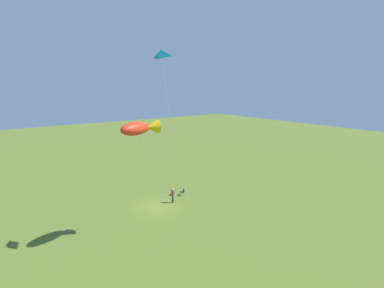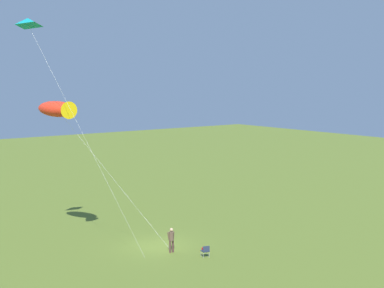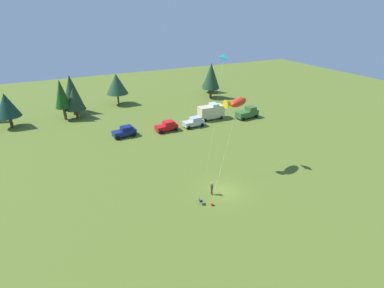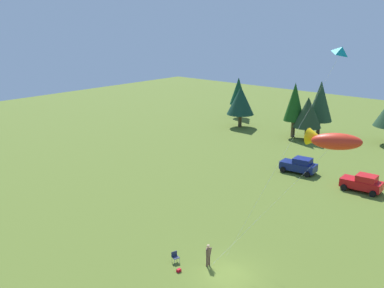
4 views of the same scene
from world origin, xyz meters
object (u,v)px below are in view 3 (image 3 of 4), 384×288
(car_red_sedan, at_px, (167,126))
(backpack_on_grass, at_px, (212,205))
(person_kite_flyer, at_px, (212,187))
(kite_delta_teal, at_px, (224,57))
(truck_green_flatbed, at_px, (248,113))
(folding_chair, at_px, (201,201))
(car_navy_hatch, at_px, (125,132))
(van_camper_beige, at_px, (211,112))
(kite_large_fish, at_px, (236,103))
(car_silver_compact, at_px, (194,122))

(car_red_sedan, bearing_deg, backpack_on_grass, -103.03)
(person_kite_flyer, height_order, kite_delta_teal, kite_delta_teal)
(truck_green_flatbed, bearing_deg, folding_chair, -140.95)
(folding_chair, distance_m, car_navy_hatch, 24.76)
(folding_chair, relative_size, van_camper_beige, 0.15)
(person_kite_flyer, bearing_deg, car_red_sedan, 89.53)
(kite_large_fish, xyz_separation_m, kite_delta_teal, (-0.82, 2.33, 5.84))
(truck_green_flatbed, bearing_deg, van_camper_beige, 153.80)
(van_camper_beige, distance_m, truck_green_flatbed, 7.91)
(backpack_on_grass, relative_size, van_camper_beige, 0.06)
(person_kite_flyer, xyz_separation_m, van_camper_beige, (13.71, 24.62, 0.62))
(car_silver_compact, height_order, kite_large_fish, kite_large_fish)
(backpack_on_grass, height_order, car_silver_compact, car_silver_compact)
(person_kite_flyer, xyz_separation_m, folding_chair, (-2.25, -1.24, -0.53))
(van_camper_beige, xyz_separation_m, truck_green_flatbed, (7.39, -2.77, -0.54))
(van_camper_beige, height_order, kite_delta_teal, kite_delta_teal)
(kite_large_fish, bearing_deg, car_navy_hatch, 122.63)
(folding_chair, bearing_deg, van_camper_beige, 75.13)
(van_camper_beige, bearing_deg, car_navy_hatch, -175.88)
(truck_green_flatbed, height_order, kite_delta_teal, kite_delta_teal)
(kite_delta_teal, bearing_deg, car_silver_compact, 79.22)
(car_silver_compact, bearing_deg, kite_large_fish, -100.77)
(folding_chair, bearing_deg, car_red_sedan, 94.74)
(car_silver_compact, xyz_separation_m, van_camper_beige, (5.24, 2.37, 0.69))
(car_navy_hatch, distance_m, kite_large_fish, 23.31)
(backpack_on_grass, distance_m, van_camper_beige, 30.54)
(car_navy_hatch, relative_size, truck_green_flatbed, 0.85)
(backpack_on_grass, distance_m, truck_green_flatbed, 32.63)
(car_silver_compact, distance_m, kite_delta_teal, 21.03)
(car_red_sedan, bearing_deg, car_navy_hatch, 169.72)
(backpack_on_grass, bearing_deg, kite_large_fish, 43.85)
(backpack_on_grass, bearing_deg, kite_delta_teal, 54.89)
(car_navy_hatch, distance_m, car_silver_compact, 13.65)
(truck_green_flatbed, height_order, kite_large_fish, kite_large_fish)
(car_red_sedan, bearing_deg, truck_green_flatbed, -5.96)
(person_kite_flyer, distance_m, backpack_on_grass, 2.50)
(car_red_sedan, xyz_separation_m, van_camper_beige, (10.89, 2.15, 0.69))
(kite_delta_teal, bearing_deg, folding_chair, -132.06)
(van_camper_beige, xyz_separation_m, kite_delta_teal, (-8.04, -17.09, 14.05))
(van_camper_beige, height_order, kite_large_fish, kite_large_fish)
(folding_chair, xyz_separation_m, truck_green_flatbed, (23.35, 23.08, 0.61))
(truck_green_flatbed, bearing_deg, car_silver_compact, 172.52)
(folding_chair, xyz_separation_m, kite_large_fish, (8.73, 6.44, 9.37))
(kite_large_fish, bearing_deg, backpack_on_grass, -136.15)
(van_camper_beige, relative_size, truck_green_flatbed, 1.05)
(truck_green_flatbed, distance_m, kite_large_fish, 23.82)
(car_red_sedan, relative_size, kite_delta_teal, 0.27)
(car_silver_compact, xyz_separation_m, kite_large_fish, (-1.99, -17.05, 8.91))
(backpack_on_grass, xyz_separation_m, car_red_sedan, (3.90, 24.53, 0.84))
(backpack_on_grass, height_order, kite_delta_teal, kite_delta_teal)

